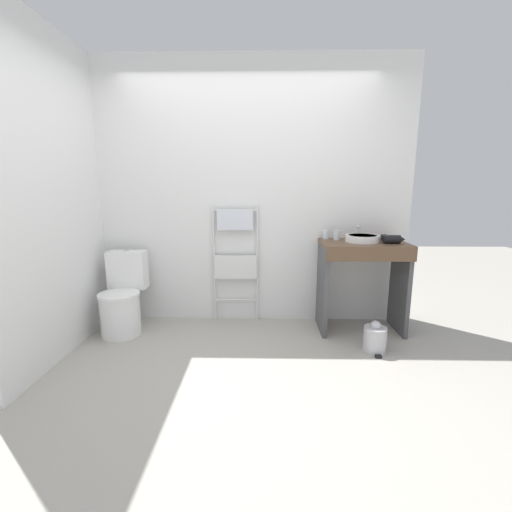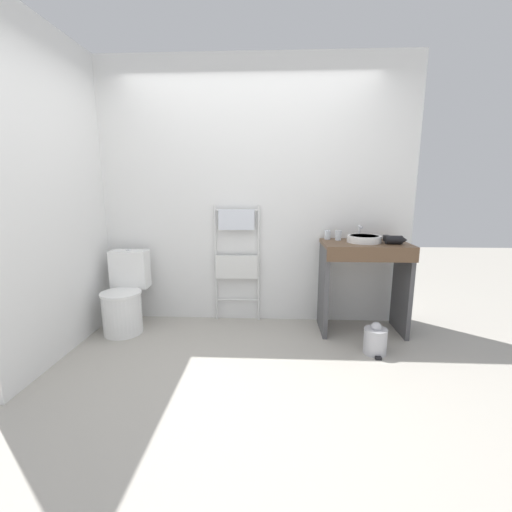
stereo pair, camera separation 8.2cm
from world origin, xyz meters
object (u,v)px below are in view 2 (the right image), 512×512
(cup_near_wall, at_px, (328,235))
(cup_near_edge, at_px, (338,235))
(towel_radiator, at_px, (237,251))
(trash_bin, at_px, (375,340))
(hair_dryer, at_px, (394,240))
(toilet, at_px, (125,299))
(sink_basin, at_px, (364,239))

(cup_near_wall, xyz_separation_m, cup_near_edge, (0.10, -0.06, 0.00))
(towel_radiator, height_order, trash_bin, towel_radiator)
(hair_dryer, xyz_separation_m, trash_bin, (-0.24, -0.41, -0.81))
(towel_radiator, bearing_deg, cup_near_wall, -1.68)
(cup_near_wall, height_order, cup_near_edge, cup_near_edge)
(toilet, height_order, trash_bin, toilet)
(cup_near_edge, relative_size, hair_dryer, 0.49)
(toilet, xyz_separation_m, hair_dryer, (2.59, 0.02, 0.61))
(hair_dryer, relative_size, trash_bin, 0.69)
(trash_bin, bearing_deg, cup_near_wall, 116.76)
(cup_near_wall, height_order, trash_bin, cup_near_wall)
(cup_near_edge, distance_m, hair_dryer, 0.52)
(towel_radiator, distance_m, cup_near_edge, 1.04)
(cup_near_wall, relative_size, trash_bin, 0.32)
(cup_near_edge, bearing_deg, cup_near_wall, 149.91)
(cup_near_wall, bearing_deg, hair_dryer, -24.24)
(cup_near_wall, bearing_deg, cup_near_edge, -30.09)
(cup_near_wall, distance_m, hair_dryer, 0.63)
(hair_dryer, bearing_deg, towel_radiator, 169.22)
(sink_basin, xyz_separation_m, cup_near_wall, (-0.32, 0.18, 0.01))
(cup_near_wall, distance_m, cup_near_edge, 0.11)
(cup_near_edge, bearing_deg, trash_bin, -68.59)
(toilet, xyz_separation_m, cup_near_edge, (2.11, 0.22, 0.62))
(toilet, height_order, sink_basin, sink_basin)
(towel_radiator, distance_m, hair_dryer, 1.53)
(toilet, bearing_deg, cup_near_edge, 6.07)
(toilet, relative_size, hair_dryer, 4.01)
(towel_radiator, height_order, sink_basin, towel_radiator)
(toilet, height_order, cup_near_edge, cup_near_edge)
(towel_radiator, bearing_deg, toilet, -164.23)
(towel_radiator, relative_size, hair_dryer, 6.24)
(towel_radiator, height_order, cup_near_edge, towel_radiator)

